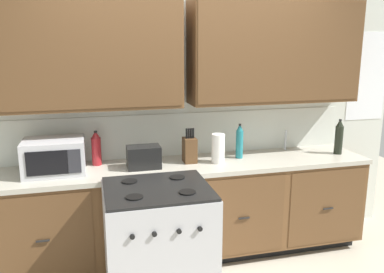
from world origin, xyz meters
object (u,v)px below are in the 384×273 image
Objects in this scene: toaster at (144,157)px; stove_range at (159,247)px; bottle_dark at (339,137)px; knife_block at (190,150)px; bottle_teal at (240,141)px; paper_towel_roll at (218,148)px; microwave at (54,157)px; bottle_red at (96,148)px.

stove_range is at bearing -88.74° from toaster.
knife_block is at bearing 176.64° from bottle_dark.
bottle_teal is at bearing 5.60° from toaster.
paper_towel_roll is (0.66, -0.01, 0.03)m from toaster.
microwave is 1.58× the size of bottle_red.
knife_block is 0.81m from bottle_red.
toaster is (-0.01, 0.60, 0.53)m from stove_range.
microwave is at bearing 138.76° from stove_range.
bottle_teal is (0.90, 0.09, 0.06)m from toaster.
stove_range is at bearing -41.24° from microwave.
knife_block is at bearing 58.80° from stove_range.
bottle_teal is (1.62, 0.05, 0.02)m from microwave.
bottle_red is (-2.25, 0.21, -0.02)m from bottle_dark.
microwave is 1.14m from knife_block.
paper_towel_roll is 0.86× the size of bottle_red.
bottle_red is (0.34, 0.15, 0.01)m from microwave.
knife_block reaches higher than bottle_red.
bottle_teal reaches higher than knife_block.
microwave is at bearing -178.38° from bottle_teal.
toaster is 0.90m from bottle_teal.
bottle_red reaches higher than toaster.
paper_towel_roll is at bearing -0.83° from toaster.
bottle_dark is 1.11× the size of bottle_red.
bottle_teal is (0.88, 0.69, 0.59)m from stove_range.
bottle_red is (-0.38, 0.19, 0.05)m from toaster.
stove_range is at bearing -121.20° from knife_block.
microwave is 2.59m from bottle_dark.
toaster is 1.87m from bottle_dark.
bottle_dark is (1.85, 0.59, 0.59)m from stove_range.
paper_towel_roll is at bearing -10.89° from bottle_red.
toaster is 0.90× the size of knife_block.
microwave is 1.42× the size of bottle_dark.
knife_block is 0.97× the size of bottle_teal.
stove_range is at bearing -137.46° from paper_towel_roll.
paper_towel_roll is at bearing 42.54° from stove_range.
paper_towel_roll is (1.38, -0.05, -0.01)m from microwave.
microwave reaches higher than stove_range.
stove_range is 3.39× the size of toaster.
paper_towel_roll is (0.64, 0.59, 0.56)m from stove_range.
toaster is 0.83× the size of bottle_dark.
bottle_dark is (2.59, -0.06, 0.02)m from microwave.
knife_block is 1.02× the size of bottle_red.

